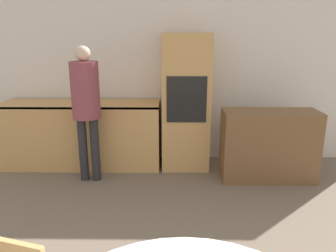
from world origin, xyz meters
name	(u,v)px	position (x,y,z in m)	size (l,w,h in m)	color
wall_back	(167,72)	(0.00, 4.94, 1.30)	(6.27, 0.05, 2.60)	silver
kitchen_counter	(83,133)	(-1.19, 4.60, 0.47)	(2.18, 0.60, 0.92)	tan
oven_unit	(186,102)	(0.26, 4.61, 0.92)	(0.64, 0.59, 1.85)	tan
sideboard	(269,145)	(1.32, 4.16, 0.45)	(1.19, 0.45, 0.91)	brown
person_standing	(86,100)	(-0.98, 4.09, 1.06)	(0.34, 0.34, 1.70)	#262628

